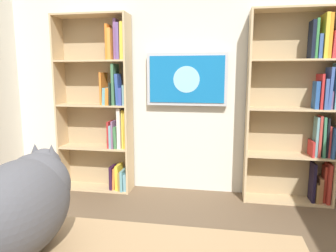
{
  "coord_description": "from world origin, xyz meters",
  "views": [
    {
      "loc": [
        -0.39,
        1.41,
        1.39
      ],
      "look_at": [
        0.05,
        -1.05,
        0.97
      ],
      "focal_mm": 33.08,
      "sensor_mm": 36.0,
      "label": 1
    }
  ],
  "objects": [
    {
      "name": "cat",
      "position": [
        0.33,
        0.42,
        0.92
      ],
      "size": [
        0.3,
        0.62,
        0.38
      ],
      "color": "#4C4C51",
      "rests_on": "desk"
    },
    {
      "name": "bookshelf_left",
      "position": [
        -1.24,
        -2.06,
        1.05
      ],
      "size": [
        0.93,
        0.28,
        2.06
      ],
      "color": "tan",
      "rests_on": "ground"
    },
    {
      "name": "wall_mounted_tv",
      "position": [
        0.02,
        -2.15,
        1.34
      ],
      "size": [
        0.92,
        0.07,
        0.6
      ],
      "color": "#B7B7BC"
    },
    {
      "name": "bookshelf_right",
      "position": [
        0.99,
        -2.06,
        1.02
      ],
      "size": [
        0.88,
        0.28,
        2.07
      ],
      "color": "tan",
      "rests_on": "ground"
    },
    {
      "name": "wall_back",
      "position": [
        0.0,
        -2.23,
        1.35
      ],
      "size": [
        4.52,
        0.06,
        2.7
      ],
      "primitive_type": "cube",
      "color": "silver",
      "rests_on": "ground"
    }
  ]
}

